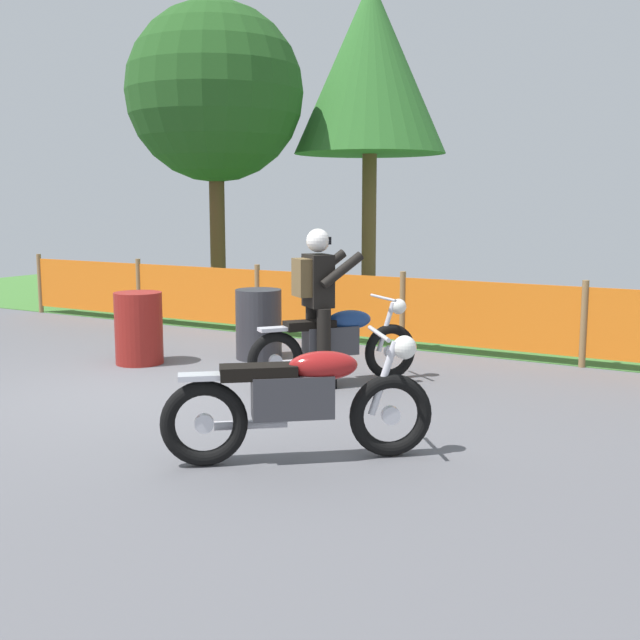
# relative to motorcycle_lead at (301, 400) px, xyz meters

# --- Properties ---
(ground) EXTENTS (24.00, 24.00, 0.02)m
(ground) POSITION_rel_motorcycle_lead_xyz_m (-2.42, 1.14, -0.49)
(ground) COLOR #5B5B60
(grass_verge) EXTENTS (24.00, 6.50, 0.01)m
(grass_verge) POSITION_rel_motorcycle_lead_xyz_m (-2.42, 7.88, -0.47)
(grass_verge) COLOR #427A33
(grass_verge) RESTS_ON ground
(barrier_fence) EXTENTS (11.88, 0.08, 1.05)m
(barrier_fence) POSITION_rel_motorcycle_lead_xyz_m (-2.42, 4.63, 0.06)
(barrier_fence) COLOR olive
(barrier_fence) RESTS_ON ground
(tree_leftmost) EXTENTS (3.18, 3.18, 5.50)m
(tree_leftmost) POSITION_rel_motorcycle_lead_xyz_m (-5.88, 6.66, 3.41)
(tree_leftmost) COLOR brown
(tree_leftmost) RESTS_ON ground
(tree_near_left) EXTENTS (2.90, 2.90, 6.10)m
(tree_near_left) POSITION_rel_motorcycle_lead_xyz_m (-3.84, 8.80, 3.98)
(tree_near_left) COLOR brown
(tree_near_left) RESTS_ON ground
(motorcycle_lead) EXTENTS (1.69, 1.41, 0.99)m
(motorcycle_lead) POSITION_rel_motorcycle_lead_xyz_m (0.00, 0.00, 0.00)
(motorcycle_lead) COLOR black
(motorcycle_lead) RESTS_ON ground
(motorcycle_trailing) EXTENTS (1.29, 1.64, 0.94)m
(motorcycle_trailing) POSITION_rel_motorcycle_lead_xyz_m (-1.02, 2.38, -0.03)
(motorcycle_trailing) COLOR black
(motorcycle_trailing) RESTS_ON ground
(rider_trailing) EXTENTS (0.73, 0.78, 1.69)m
(rider_trailing) POSITION_rel_motorcycle_lead_xyz_m (-1.14, 2.21, 0.47)
(rider_trailing) COLOR black
(rider_trailing) RESTS_ON ground
(oil_drum) EXTENTS (0.58, 0.58, 0.88)m
(oil_drum) POSITION_rel_motorcycle_lead_xyz_m (-3.64, 2.14, -0.04)
(oil_drum) COLOR maroon
(oil_drum) RESTS_ON ground
(spare_drum) EXTENTS (0.58, 0.58, 0.88)m
(spare_drum) POSITION_rel_motorcycle_lead_xyz_m (-2.54, 3.13, -0.04)
(spare_drum) COLOR #2D2D33
(spare_drum) RESTS_ON ground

